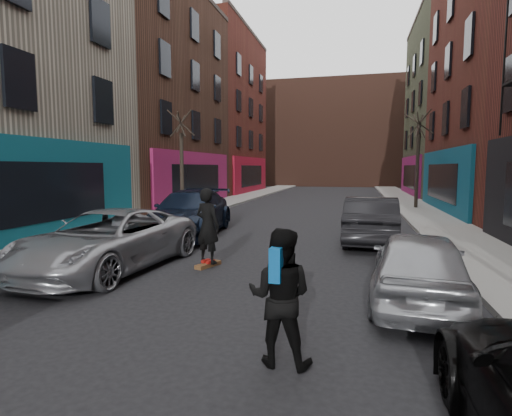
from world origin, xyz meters
The scene contains 13 objects.
sidewalk_left centered at (-6.25, 30.00, 0.07)m, with size 2.50×84.00×0.13m, color gray.
sidewalk_right centered at (6.25, 30.00, 0.07)m, with size 2.50×84.00×0.13m, color gray.
buildings_left centered at (-13.50, 16.00, 8.25)m, with size 12.00×56.00×16.50m, color maroon.
building_far centered at (0.00, 56.00, 7.00)m, with size 40.00×10.00×14.00m, color #47281E.
tree_left_far centered at (-6.20, 18.00, 3.38)m, with size 2.00×2.00×6.50m, color black, non-canonical shape.
tree_right_far centered at (6.20, 24.00, 3.53)m, with size 2.00×2.00×6.80m, color black, non-canonical shape.
parked_left_far centered at (-3.20, 7.08, 0.74)m, with size 2.45×5.32×1.48m, color #919299.
parked_left_end centered at (-3.34, 12.37, 0.83)m, with size 2.32×5.70×1.65m, color black.
parked_right_far centered at (3.83, 6.33, 0.70)m, with size 1.65×4.09×1.39m, color #989BA0.
parked_right_end centered at (3.20, 12.37, 0.77)m, with size 1.64×4.69×1.55m, color black.
skateboard centered at (-0.93, 7.94, 0.05)m, with size 0.22×0.80×0.10m, color brown.
skateboarder centered at (-0.93, 7.94, 1.05)m, with size 0.70×0.46×1.91m, color black.
pedestrian centered at (1.76, 3.44, 0.89)m, with size 0.88×0.70×1.76m.
Camera 1 is at (2.66, -1.42, 2.52)m, focal length 28.00 mm.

